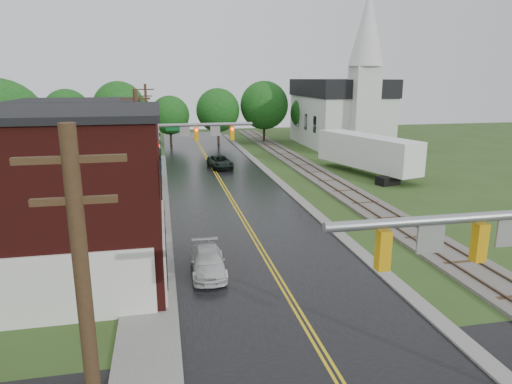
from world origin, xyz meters
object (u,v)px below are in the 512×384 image
object	(u,v)px
pickup_white	(208,262)
traffic_signal_near	(502,259)
brick_building	(11,198)
traffic_signal_far	(187,141)
tree_left_c	(73,131)
utility_pole_a	(90,357)
utility_pole_b	(139,157)
semi_trailer	(367,152)
church	(343,105)
tree_left_b	(1,129)
tree_left_e	(129,122)
utility_pole_c	(147,124)
suv_dark	(220,162)

from	to	relation	value
pickup_white	traffic_signal_near	bearing A→B (deg)	-58.63
brick_building	traffic_signal_far	size ratio (longest dim) A/B	1.95
tree_left_c	pickup_white	bearing A→B (deg)	-68.10
utility_pole_a	utility_pole_b	size ratio (longest dim) A/B	1.00
utility_pole_a	semi_trailer	size ratio (longest dim) A/B	0.69
church	tree_left_b	distance (m)	43.70
tree_left_e	semi_trailer	xyz separation A→B (m)	(23.88, -11.18, -2.46)
church	semi_trailer	world-z (taller)	church
utility_pole_a	tree_left_e	world-z (taller)	utility_pole_a
utility_pole_b	semi_trailer	bearing A→B (deg)	30.23
tree_left_c	tree_left_e	distance (m)	7.82
church	utility_pole_a	size ratio (longest dim) A/B	2.22
traffic_signal_near	utility_pole_c	world-z (taller)	utility_pole_c
pickup_white	semi_trailer	xyz separation A→B (m)	(18.37, 20.97, 1.75)
church	tree_left_b	size ratio (longest dim) A/B	2.06
traffic_signal_near	utility_pole_a	size ratio (longest dim) A/B	0.82
suv_dark	semi_trailer	xyz separation A→B (m)	(14.23, -6.30, 1.69)
traffic_signal_far	tree_left_b	bearing A→B (deg)	161.19
traffic_signal_near	tree_left_b	size ratio (longest dim) A/B	0.76
utility_pole_b	suv_dark	distance (m)	20.88
tree_left_e	church	bearing A→B (deg)	15.20
traffic_signal_far	tree_left_c	bearing A→B (deg)	128.82
utility_pole_b	tree_left_c	size ratio (longest dim) A/B	1.18
traffic_signal_far	tree_left_e	size ratio (longest dim) A/B	0.90
utility_pole_a	utility_pole_b	world-z (taller)	same
utility_pole_a	tree_left_c	size ratio (longest dim) A/B	1.18
traffic_signal_near	pickup_white	world-z (taller)	traffic_signal_near
brick_building	tree_left_c	size ratio (longest dim) A/B	1.87
traffic_signal_far	tree_left_c	distance (m)	16.56
utility_pole_b	suv_dark	world-z (taller)	utility_pole_b
tree_left_b	pickup_white	distance (m)	23.80
utility_pole_b	tree_left_b	xyz separation A→B (m)	(-11.05, 9.90, 1.00)
church	traffic_signal_far	world-z (taller)	church
brick_building	traffic_signal_far	distance (m)	15.03
utility_pole_a	tree_left_b	bearing A→B (deg)	109.10
church	utility_pole_b	size ratio (longest dim) A/B	2.22
tree_left_c	pickup_white	size ratio (longest dim) A/B	1.84
utility_pole_c	pickup_white	distance (m)	30.73
brick_building	utility_pole_c	size ratio (longest dim) A/B	1.59
utility_pole_c	tree_left_e	size ratio (longest dim) A/B	1.10
utility_pole_a	tree_left_e	xyz separation A→B (m)	(-2.05, 45.90, 0.09)
church	semi_trailer	xyz separation A→B (m)	(-4.97, -19.01, -3.48)
traffic_signal_far	pickup_white	bearing A→B (deg)	-89.42
tree_left_b	semi_trailer	xyz separation A→B (m)	(32.88, 2.82, -3.36)
utility_pole_b	suv_dark	xyz separation A→B (m)	(7.60, 19.02, -4.05)
suv_dark	pickup_white	xyz separation A→B (m)	(-4.13, -27.27, -0.06)
utility_pole_c	church	bearing A→B (deg)	19.97
traffic_signal_far	tree_left_e	bearing A→B (deg)	105.89
tree_left_b	suv_dark	distance (m)	21.36
pickup_white	utility_pole_b	bearing A→B (deg)	114.06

